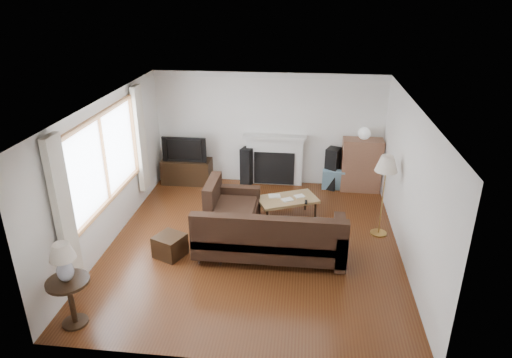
# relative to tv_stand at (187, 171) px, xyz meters

# --- Properties ---
(room) EXTENTS (5.10, 5.60, 2.54)m
(room) POSITION_rel_tv_stand_xyz_m (1.83, -2.47, 0.97)
(room) COLOR #532912
(room) RESTS_ON ground
(window) EXTENTS (0.12, 2.74, 1.54)m
(window) POSITION_rel_tv_stand_xyz_m (-0.62, -2.67, 1.27)
(window) COLOR brown
(window) RESTS_ON room
(curtain_near) EXTENTS (0.10, 0.35, 2.10)m
(curtain_near) POSITION_rel_tv_stand_xyz_m (-0.57, -4.19, 1.12)
(curtain_near) COLOR silver
(curtain_near) RESTS_ON room
(curtain_far) EXTENTS (0.10, 0.35, 2.10)m
(curtain_far) POSITION_rel_tv_stand_xyz_m (-0.57, -1.15, 1.12)
(curtain_far) COLOR silver
(curtain_far) RESTS_ON room
(fireplace) EXTENTS (1.40, 0.26, 1.15)m
(fireplace) POSITION_rel_tv_stand_xyz_m (1.98, 0.17, 0.30)
(fireplace) COLOR white
(fireplace) RESTS_ON room
(tv_stand) EXTENTS (1.10, 0.50, 0.55)m
(tv_stand) POSITION_rel_tv_stand_xyz_m (0.00, 0.00, 0.00)
(tv_stand) COLOR black
(tv_stand) RESTS_ON ground
(television) EXTENTS (0.98, 0.13, 0.57)m
(television) POSITION_rel_tv_stand_xyz_m (0.00, 0.00, 0.56)
(television) COLOR black
(television) RESTS_ON tv_stand
(speaker_left) EXTENTS (0.31, 0.34, 0.85)m
(speaker_left) POSITION_rel_tv_stand_xyz_m (1.37, 0.08, 0.15)
(speaker_left) COLOR black
(speaker_left) RESTS_ON ground
(speaker_right) EXTENTS (0.36, 0.39, 0.94)m
(speaker_right) POSITION_rel_tv_stand_xyz_m (3.26, 0.05, 0.19)
(speaker_right) COLOR black
(speaker_right) RESTS_ON ground
(bookshelf) EXTENTS (0.85, 0.40, 1.16)m
(bookshelf) POSITION_rel_tv_stand_xyz_m (3.88, 0.05, 0.31)
(bookshelf) COLOR brown
(bookshelf) RESTS_ON ground
(globe_lamp) EXTENTS (0.26, 0.26, 0.26)m
(globe_lamp) POSITION_rel_tv_stand_xyz_m (3.88, 0.05, 1.02)
(globe_lamp) COLOR white
(globe_lamp) RESTS_ON bookshelf
(sectional_sofa) EXTENTS (2.67, 1.95, 0.86)m
(sectional_sofa) POSITION_rel_tv_stand_xyz_m (2.14, -2.86, 0.16)
(sectional_sofa) COLOR black
(sectional_sofa) RESTS_ON ground
(coffee_table) EXTENTS (1.26, 1.01, 0.44)m
(coffee_table) POSITION_rel_tv_stand_xyz_m (2.36, -1.49, -0.06)
(coffee_table) COLOR olive
(coffee_table) RESTS_ON ground
(footstool) EXTENTS (0.58, 0.58, 0.37)m
(footstool) POSITION_rel_tv_stand_xyz_m (0.48, -3.02, -0.09)
(footstool) COLOR black
(footstool) RESTS_ON ground
(floor_lamp) EXTENTS (0.49, 0.49, 1.52)m
(floor_lamp) POSITION_rel_tv_stand_xyz_m (4.05, -1.90, 0.48)
(floor_lamp) COLOR #AE833C
(floor_lamp) RESTS_ON ground
(side_table) EXTENTS (0.55, 0.55, 0.69)m
(side_table) POSITION_rel_tv_stand_xyz_m (-0.32, -4.79, 0.07)
(side_table) COLOR black
(side_table) RESTS_ON ground
(table_lamp) EXTENTS (0.33, 0.33, 0.54)m
(table_lamp) POSITION_rel_tv_stand_xyz_m (-0.32, -4.79, 0.69)
(table_lamp) COLOR silver
(table_lamp) RESTS_ON side_table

